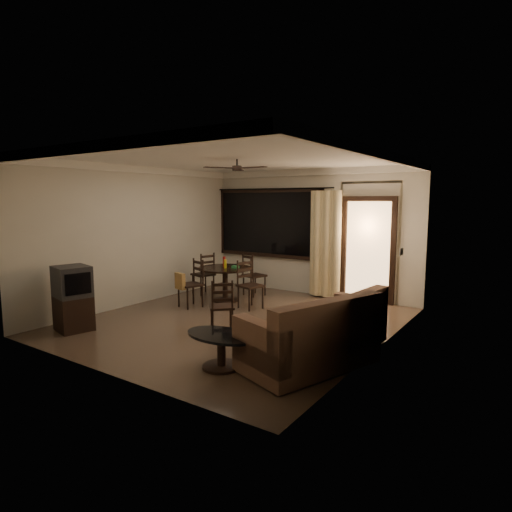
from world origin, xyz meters
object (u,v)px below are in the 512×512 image
Objects in this scene: dining_chair_east at (250,294)px; side_chair at (222,316)px; dining_table at (225,274)px; dining_chair_west at (204,282)px; tv_cabinet at (73,298)px; dining_chair_south at (190,292)px; armchair at (353,321)px; coffee_table at (221,345)px; sofa at (312,341)px; dining_chair_north at (254,283)px.

dining_chair_east reaches higher than side_chair.
dining_table is 2.20m from side_chair.
dining_table is 1.20× the size of dining_chair_west.
tv_cabinet reaches higher than side_chair.
dining_chair_south is 1.06× the size of armchair.
dining_chair_west is at bearing 134.03° from coffee_table.
tv_cabinet is 3.02m from coffee_table.
dining_table is at bearing 163.86° from sofa.
sofa reaches higher than dining_table.
dining_chair_west is 0.95× the size of coffee_table.
dining_chair_south is at bearing 176.32° from sofa.
dining_chair_north reaches higher than coffee_table.
sofa is 1.98m from side_chair.
dining_chair_west reaches higher than coffee_table.
side_chair is at bearing 45.62° from tv_cabinet.
dining_chair_east is 3.22m from tv_cabinet.
dining_table is 1.27× the size of armchair.
coffee_table is (2.03, -3.68, 0.01)m from dining_chair_north.
dining_chair_north is 0.49× the size of sofa.
coffee_table is 1.15× the size of side_chair.
dining_chair_east is at bearing 118.13° from coffee_table.
dining_chair_north is at bearing 46.76° from dining_chair_east.
tv_cabinet reaches higher than dining_chair_east.
armchair is at bearing 88.17° from dining_chair_west.
dining_chair_south is (0.57, -1.05, 0.02)m from dining_chair_west.
dining_chair_south is 1.09× the size of side_chair.
dining_chair_south is (-1.04, -0.59, 0.02)m from dining_chair_east.
dining_chair_east is 1.60m from side_chair.
coffee_table is at bearing 134.85° from dining_chair_north.
dining_table reaches higher than armchair.
armchair is at bearing 164.94° from dining_chair_north.
armchair is (3.26, -1.08, -0.22)m from dining_table.
dining_chair_east is (1.61, -0.46, 0.00)m from dining_chair_west.
dining_chair_east is 1.00× the size of dining_chair_south.
dining_chair_south is 1.80m from side_chair.
sofa is (4.01, -2.54, 0.08)m from dining_chair_west.
coffee_table is at bearing -113.18° from armchair.
tv_cabinet reaches higher than dining_chair_north.
tv_cabinet is 1.06× the size of coffee_table.
dining_table is 1.31× the size of side_chair.
dining_chair_north is 2.73m from side_chair.
dining_chair_west reaches higher than dining_table.
tv_cabinet is 0.55× the size of sofa.
dining_chair_west reaches higher than armchair.
sofa is at bearing 73.68° from dining_chair_west.
coffee_table is (2.24, -2.92, -0.27)m from dining_table.
dining_chair_east and dining_chair_south have the same top height.
dining_chair_south reaches higher than armchair.
armchair is 0.90× the size of coffee_table.
dining_chair_south is 3.75m from sofa.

